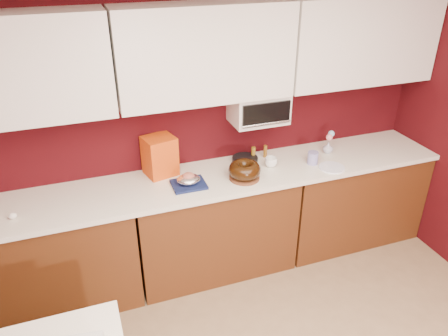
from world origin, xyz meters
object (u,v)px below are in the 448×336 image
at_px(foil_ham_nest, 189,179).
at_px(pandoro_box, 160,156).
at_px(blue_jar, 313,158).
at_px(coffee_mug, 271,161).
at_px(flower_vase, 328,147).
at_px(bundt_cake, 245,170).
at_px(toaster_oven, 258,107).

xyz_separation_m(foil_ham_nest, pandoro_box, (-0.16, 0.26, 0.10)).
distance_m(foil_ham_nest, pandoro_box, 0.32).
height_order(foil_ham_nest, blue_jar, blue_jar).
bearing_deg(foil_ham_nest, coffee_mug, 5.65).
height_order(foil_ham_nest, pandoro_box, pandoro_box).
bearing_deg(flower_vase, bundt_cake, -167.73).
relative_size(bundt_cake, flower_vase, 2.32).
height_order(toaster_oven, bundt_cake, toaster_oven).
bearing_deg(flower_vase, pandoro_box, 175.52).
xyz_separation_m(toaster_oven, foil_ham_nest, (-0.67, -0.23, -0.42)).
bearing_deg(blue_jar, foil_ham_nest, -179.80).
bearing_deg(pandoro_box, toaster_oven, -15.82).
distance_m(coffee_mug, blue_jar, 0.36).
xyz_separation_m(bundt_cake, flower_vase, (0.88, 0.19, -0.03)).
bearing_deg(bundt_cake, flower_vase, 12.27).
relative_size(foil_ham_nest, blue_jar, 1.70).
bearing_deg(bundt_cake, coffee_mug, 22.19).
height_order(pandoro_box, coffee_mug, pandoro_box).
xyz_separation_m(toaster_oven, pandoro_box, (-0.83, 0.03, -0.32)).
bearing_deg(toaster_oven, foil_ham_nest, -160.86).
bearing_deg(blue_jar, pandoro_box, 168.26).
distance_m(bundt_cake, pandoro_box, 0.68).
bearing_deg(foil_ham_nest, flower_vase, 6.32).
height_order(bundt_cake, pandoro_box, pandoro_box).
bearing_deg(foil_ham_nest, toaster_oven, 19.14).
distance_m(toaster_oven, bundt_cake, 0.53).
relative_size(blue_jar, flower_vase, 0.97).
bearing_deg(foil_ham_nest, pandoro_box, 121.26).
relative_size(toaster_oven, flower_vase, 4.11).
xyz_separation_m(foil_ham_nest, flower_vase, (1.32, 0.15, -0.00)).
xyz_separation_m(coffee_mug, flower_vase, (0.59, 0.07, 0.01)).
height_order(coffee_mug, flower_vase, flower_vase).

